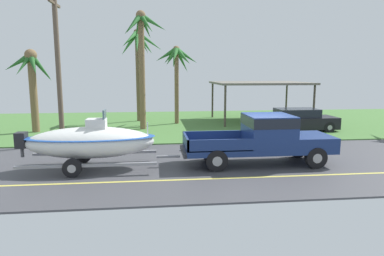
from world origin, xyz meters
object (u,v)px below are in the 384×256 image
at_px(palm_tree_near_right, 137,48).
at_px(palm_tree_far_left, 142,44).
at_px(pickup_truck_towing, 267,137).
at_px(carport_awning, 260,84).
at_px(palm_tree_mid, 32,74).
at_px(utility_pole, 58,67).
at_px(boat_on_trailer, 90,142).
at_px(parked_sedan_near, 299,120).
at_px(palm_tree_near_left, 176,62).

height_order(palm_tree_near_right, palm_tree_far_left, palm_tree_far_left).
height_order(pickup_truck_towing, carport_awning, carport_awning).
bearing_deg(palm_tree_mid, palm_tree_far_left, 4.40).
bearing_deg(utility_pole, palm_tree_far_left, 47.25).
bearing_deg(utility_pole, pickup_truck_towing, -27.64).
relative_size(boat_on_trailer, parked_sedan_near, 1.36).
bearing_deg(carport_awning, utility_pole, -151.11).
height_order(pickup_truck_towing, utility_pole, utility_pole).
distance_m(boat_on_trailer, palm_tree_far_left, 10.00).
bearing_deg(palm_tree_near_right, pickup_truck_towing, -65.85).
xyz_separation_m(boat_on_trailer, palm_tree_near_right, (1.29, 12.18, 4.21)).
distance_m(parked_sedan_near, palm_tree_near_left, 8.83).
distance_m(pickup_truck_towing, boat_on_trailer, 6.75).
xyz_separation_m(carport_awning, palm_tree_near_left, (-5.99, -0.55, 1.50)).
distance_m(parked_sedan_near, palm_tree_near_right, 11.97).
relative_size(palm_tree_mid, palm_tree_far_left, 0.67).
xyz_separation_m(parked_sedan_near, carport_awning, (-1.21, 4.22, 2.06)).
bearing_deg(parked_sedan_near, pickup_truck_towing, -121.60).
relative_size(pickup_truck_towing, palm_tree_far_left, 0.83).
height_order(parked_sedan_near, utility_pole, utility_pole).
bearing_deg(boat_on_trailer, carport_awning, 48.86).
xyz_separation_m(carport_awning, palm_tree_near_right, (-8.64, 0.82, 2.49)).
xyz_separation_m(palm_tree_mid, palm_tree_far_left, (6.35, 0.49, 1.78)).
xyz_separation_m(boat_on_trailer, palm_tree_near_left, (3.94, 10.82, 3.22)).
relative_size(palm_tree_near_right, palm_tree_far_left, 0.90).
bearing_deg(boat_on_trailer, palm_tree_near_right, 83.97).
xyz_separation_m(parked_sedan_near, palm_tree_mid, (-15.78, 1.27, 2.81)).
bearing_deg(pickup_truck_towing, palm_tree_mid, 143.56).
bearing_deg(palm_tree_far_left, palm_tree_mid, -175.60).
distance_m(carport_awning, palm_tree_near_left, 6.19).
bearing_deg(parked_sedan_near, boat_on_trailer, -147.34).
bearing_deg(palm_tree_mid, palm_tree_near_right, 32.49).
bearing_deg(pickup_truck_towing, utility_pole, 152.36).
height_order(palm_tree_mid, palm_tree_far_left, palm_tree_far_left).
relative_size(palm_tree_near_left, utility_pole, 0.72).
height_order(carport_awning, palm_tree_mid, palm_tree_mid).
bearing_deg(carport_awning, palm_tree_near_left, -174.79).
height_order(palm_tree_near_left, palm_tree_mid, palm_tree_near_left).
xyz_separation_m(palm_tree_near_right, utility_pole, (-3.47, -7.50, -1.40)).
distance_m(pickup_truck_towing, palm_tree_mid, 14.36).
bearing_deg(palm_tree_near_right, utility_pole, -114.85).
distance_m(parked_sedan_near, palm_tree_mid, 16.08).
bearing_deg(parked_sedan_near, palm_tree_far_left, 169.46).
bearing_deg(palm_tree_near_left, parked_sedan_near, -27.05).
bearing_deg(boat_on_trailer, pickup_truck_towing, 0.00).
distance_m(palm_tree_near_left, palm_tree_mid, 8.95).
xyz_separation_m(carport_awning, palm_tree_far_left, (-8.22, -2.47, 2.53)).
bearing_deg(palm_tree_near_right, palm_tree_mid, -147.51).
height_order(palm_tree_near_right, utility_pole, utility_pole).
relative_size(parked_sedan_near, palm_tree_near_right, 0.67).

